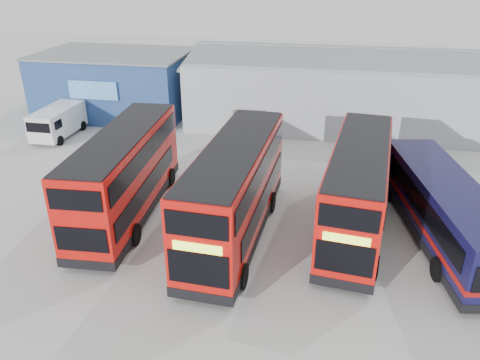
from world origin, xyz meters
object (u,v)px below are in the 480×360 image
double_decker_left (126,176)px  panel_van (58,121)px  double_decker_right (357,190)px  single_decker_blue (443,212)px  double_decker_centre (235,193)px  maintenance_shed (382,89)px  office_block (116,83)px

double_decker_left → panel_van: (-9.82, 10.17, -1.01)m
double_decker_right → panel_van: size_ratio=2.12×
single_decker_blue → double_decker_right: bearing=-11.2°
double_decker_centre → double_decker_left: bearing=173.8°
maintenance_shed → double_decker_right: bearing=-98.1°
office_block → maintenance_shed: (22.00, 2.01, 0.02)m
single_decker_blue → panel_van: size_ratio=2.27×
office_block → single_decker_blue: (23.42, -16.29, -1.08)m
office_block → panel_van: office_block is taller
double_decker_left → single_decker_blue: size_ratio=0.94×
office_block → double_decker_left: 18.55m
office_block → double_decker_centre: size_ratio=1.11×
office_block → double_decker_centre: bearing=-52.0°
panel_van → single_decker_blue: bearing=-20.8°
office_block → double_decker_right: size_ratio=1.15×
office_block → double_decker_centre: office_block is taller
double_decker_right → panel_van: 23.35m
double_decker_left → panel_van: 14.17m
office_block → maintenance_shed: maintenance_shed is taller
double_decker_left → single_decker_blue: 15.45m
double_decker_left → single_decker_blue: bearing=178.5°
maintenance_shed → panel_van: maintenance_shed is taller
office_block → maintenance_shed: size_ratio=0.40×
double_decker_left → double_decker_right: 11.44m
office_block → double_decker_left: (7.99, -16.74, -0.34)m
double_decker_centre → maintenance_shed: bearing=70.6°
office_block → panel_van: size_ratio=2.44×
panel_van → double_decker_left: bearing=-45.8°
maintenance_shed → double_decker_right: maintenance_shed is taller
double_decker_centre → single_decker_blue: (9.60, 1.42, -0.81)m
double_decker_left → double_decker_right: double_decker_left is taller
office_block → single_decker_blue: 28.54m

